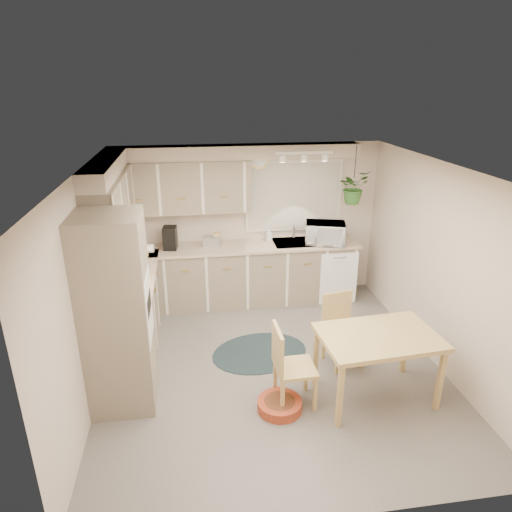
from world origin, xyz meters
The scene contains 35 objects.
floor centered at (0.00, 0.00, 0.00)m, with size 4.20×4.20×0.00m, color slate.
ceiling centered at (0.00, 0.00, 2.40)m, with size 4.20×4.20×0.00m, color white.
wall_back centered at (0.00, 2.10, 1.20)m, with size 4.00×0.04×2.40m, color beige.
wall_front centered at (0.00, -2.10, 1.20)m, with size 4.00×0.04×2.40m, color beige.
wall_left centered at (-2.00, 0.00, 1.20)m, with size 0.04×4.20×2.40m, color beige.
wall_right centered at (2.00, 0.00, 1.20)m, with size 0.04×4.20×2.40m, color beige.
base_cab_left centered at (-1.70, 0.88, 0.45)m, with size 0.60×1.85×0.90m, color gray.
base_cab_back centered at (-0.20, 1.80, 0.45)m, with size 3.60×0.60×0.90m, color gray.
counter_left centered at (-1.69, 0.88, 0.92)m, with size 0.64×1.89×0.04m, color #C5AE90.
counter_back centered at (-0.20, 1.79, 0.92)m, with size 3.64×0.64×0.04m, color #C5AE90.
oven_stack centered at (-1.68, -0.38, 1.05)m, with size 0.65×0.65×2.10m, color gray.
wall_oven_face centered at (-1.35, -0.38, 1.05)m, with size 0.02×0.56×0.58m, color white.
upper_cab_left centered at (-1.82, 1.00, 1.83)m, with size 0.35×2.00×0.75m, color gray.
upper_cab_back centered at (-1.00, 1.93, 1.83)m, with size 2.00×0.35×0.75m, color gray.
soffit_left centered at (-1.85, 1.00, 2.30)m, with size 0.30×2.00×0.20m, color beige.
soffit_back centered at (-0.20, 1.95, 2.30)m, with size 3.60×0.30×0.20m, color beige.
cooktop centered at (-1.68, 0.30, 0.94)m, with size 0.52×0.58×0.02m, color white.
range_hood centered at (-1.70, 0.30, 1.40)m, with size 0.40×0.60×0.14m, color white.
window_blinds centered at (0.70, 2.07, 1.60)m, with size 1.40×0.02×1.00m, color silver.
window_frame centered at (0.70, 2.08, 1.60)m, with size 1.50×0.02×1.10m, color silver.
sink centered at (0.70, 1.80, 0.90)m, with size 0.70×0.48×0.10m, color #9D9FA4.
dishwasher_front centered at (1.30, 1.49, 0.42)m, with size 0.58×0.01×0.83m, color white.
track_light_bar centered at (0.70, 1.55, 2.33)m, with size 0.80×0.04×0.04m, color white.
wall_clock centered at (0.15, 2.07, 2.18)m, with size 0.30×0.30×0.03m, color gold.
dining_table centered at (1.00, -0.70, 0.39)m, with size 1.23×0.82×0.77m, color tan.
chair_left centered at (0.12, -0.67, 0.46)m, with size 0.43×0.43×0.92m, color tan.
chair_back centered at (0.86, -0.04, 0.44)m, with size 0.41×0.41×0.88m, color tan.
braided_rug centered at (-0.10, 0.32, 0.01)m, with size 1.23×0.92×0.01m, color black.
pet_bed centered at (-0.06, -0.77, 0.05)m, with size 0.47×0.47×0.11m, color #B93C25.
microwave centered at (1.11, 1.70, 1.14)m, with size 0.58×0.32×0.40m, color white.
soap_bottle centered at (0.29, 1.95, 0.99)m, with size 0.09×0.20×0.09m, color white.
hanging_plant centered at (1.50, 1.70, 1.74)m, with size 0.44×0.49×0.38m, color #326428.
coffee_maker centered at (-1.20, 1.80, 1.11)m, with size 0.19×0.23×0.34m, color black.
toaster centered at (-0.59, 1.82, 1.02)m, with size 0.25×0.14×0.15m, color #9D9FA4.
knife_block centered at (-0.51, 1.85, 1.04)m, with size 0.09×0.09×0.20m, color tan.
Camera 1 is at (-0.88, -4.61, 3.27)m, focal length 32.00 mm.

